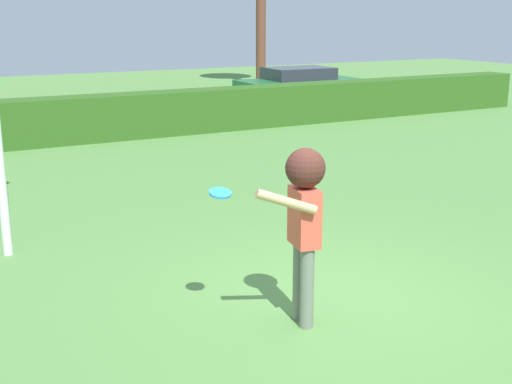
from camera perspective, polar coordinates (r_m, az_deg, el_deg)
ground_plane at (r=7.61m, az=6.05°, el=-9.13°), size 60.00×60.00×0.00m
person at (r=6.69m, az=4.01°, el=-1.47°), size 0.82×0.56×1.82m
frisbee at (r=6.65m, az=-3.01°, el=-0.08°), size 0.22×0.22×0.07m
hedge_row at (r=17.19m, az=-14.77°, el=5.87°), size 28.59×0.90×1.10m
parked_car_green at (r=23.71m, az=3.55°, el=8.99°), size 4.23×1.87×1.25m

